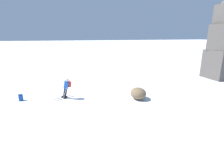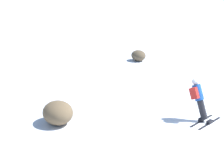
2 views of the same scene
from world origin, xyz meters
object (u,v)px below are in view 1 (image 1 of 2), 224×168
Objects in this scene: skier at (66,87)px; rock_pillar at (223,44)px; spare_backpack at (21,98)px; exposed_boulder_0 at (138,93)px.

skier is 0.19× the size of rock_pillar.
skier reaches higher than spare_backpack.
spare_backpack is (-0.55, -3.33, -0.69)m from skier.
rock_pillar reaches higher than spare_backpack.
skier is at bearing 151.32° from spare_backpack.
skier is at bearing -82.42° from rock_pillar.
spare_backpack is (1.68, -20.02, -3.53)m from rock_pillar.
exposed_boulder_0 is (2.05, 8.61, 0.20)m from spare_backpack.
spare_backpack is 8.85m from exposed_boulder_0.
rock_pillar is at bearing 165.42° from spare_backpack.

